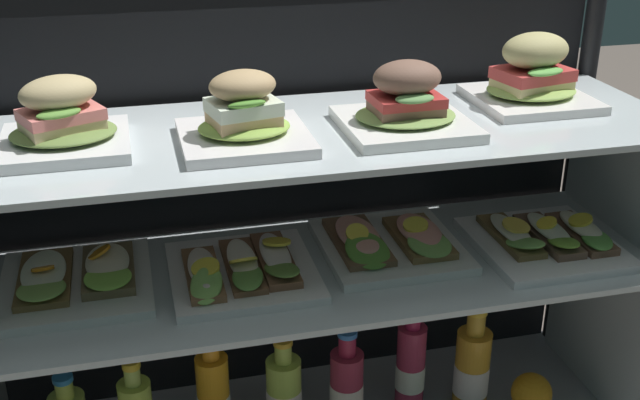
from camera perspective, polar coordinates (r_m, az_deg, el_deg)
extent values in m
cylinder|color=black|center=(1.79, 17.80, 2.51)|extent=(0.04, 0.04, 0.95)
cube|color=black|center=(1.57, -1.98, 1.52)|extent=(1.20, 0.01, 0.91)
cube|color=silver|center=(1.73, 19.61, -7.84)|extent=(0.01, 0.38, 0.37)
cube|color=silver|center=(1.41, 0.00, -5.00)|extent=(1.21, 0.40, 0.01)
cube|color=silver|center=(1.60, 21.16, 1.93)|extent=(0.01, 0.38, 0.25)
cube|color=silver|center=(1.31, 0.00, 4.95)|extent=(1.21, 0.40, 0.01)
cube|color=white|center=(1.27, -17.85, 3.90)|extent=(0.19, 0.19, 0.02)
ellipsoid|color=olive|center=(1.27, -17.95, 4.65)|extent=(0.16, 0.14, 0.02)
cube|color=#DEC287|center=(1.26, -18.01, 5.11)|extent=(0.13, 0.11, 0.02)
cube|color=#E1766E|center=(1.26, -18.11, 5.87)|extent=(0.14, 0.12, 0.02)
ellipsoid|color=#61993B|center=(1.22, -18.26, 5.94)|extent=(0.07, 0.05, 0.02)
ellipsoid|color=tan|center=(1.25, -18.31, 7.34)|extent=(0.14, 0.12, 0.05)
cube|color=white|center=(1.24, -5.44, 4.46)|extent=(0.20, 0.20, 0.02)
ellipsoid|color=#90B84A|center=(1.24, -5.47, 5.26)|extent=(0.14, 0.12, 0.02)
cube|color=#D9B079|center=(1.23, -5.49, 5.78)|extent=(0.11, 0.10, 0.02)
cube|color=silver|center=(1.23, -5.53, 6.69)|extent=(0.12, 0.10, 0.02)
ellipsoid|color=#529132|center=(1.19, -5.29, 6.88)|extent=(0.06, 0.04, 0.02)
ellipsoid|color=tan|center=(1.22, -5.59, 8.20)|extent=(0.12, 0.10, 0.05)
cube|color=white|center=(1.31, 6.13, 5.43)|extent=(0.20, 0.20, 0.02)
ellipsoid|color=#7EA14F|center=(1.30, 6.16, 6.09)|extent=(0.17, 0.14, 0.01)
cube|color=#8D6350|center=(1.30, 6.18, 6.51)|extent=(0.11, 0.09, 0.02)
cube|color=#C53532|center=(1.29, 6.21, 7.21)|extent=(0.11, 0.09, 0.02)
ellipsoid|color=#659B52|center=(1.26, 6.82, 7.24)|extent=(0.07, 0.03, 0.02)
ellipsoid|color=brown|center=(1.28, 6.28, 8.74)|extent=(0.11, 0.09, 0.06)
cube|color=white|center=(1.49, 14.86, 7.02)|extent=(0.20, 0.20, 0.02)
ellipsoid|color=#90B553|center=(1.48, 14.93, 7.67)|extent=(0.16, 0.14, 0.02)
cube|color=#DACA82|center=(1.48, 14.97, 8.05)|extent=(0.14, 0.11, 0.02)
cube|color=#C23C39|center=(1.47, 15.05, 8.75)|extent=(0.14, 0.12, 0.02)
ellipsoid|color=#61AD49|center=(1.44, 15.85, 8.87)|extent=(0.08, 0.05, 0.01)
ellipsoid|color=tan|center=(1.46, 15.22, 10.32)|extent=(0.14, 0.12, 0.06)
cube|color=white|center=(1.40, -17.10, -5.79)|extent=(0.25, 0.26, 0.02)
cube|color=brown|center=(1.41, -19.17, -5.33)|extent=(0.09, 0.19, 0.01)
ellipsoid|color=#8BBD56|center=(1.35, -19.38, -6.06)|extent=(0.08, 0.10, 0.03)
ellipsoid|color=white|center=(1.40, -19.24, -4.84)|extent=(0.07, 0.15, 0.02)
cylinder|color=orange|center=(1.39, -19.30, -4.67)|extent=(0.04, 0.04, 0.02)
cube|color=brown|center=(1.40, -14.96, -4.86)|extent=(0.09, 0.17, 0.02)
ellipsoid|color=#88C947|center=(1.35, -15.00, -5.38)|extent=(0.09, 0.09, 0.02)
ellipsoid|color=#F2EAC7|center=(1.39, -15.03, -4.29)|extent=(0.07, 0.14, 0.02)
cylinder|color=orange|center=(1.40, -15.57, -3.63)|extent=(0.05, 0.05, 0.03)
cube|color=white|center=(1.39, -5.59, -5.09)|extent=(0.25, 0.26, 0.01)
cube|color=brown|center=(1.36, -8.40, -5.31)|extent=(0.06, 0.18, 0.01)
ellipsoid|color=#8DC759|center=(1.31, -8.16, -6.00)|extent=(0.07, 0.10, 0.04)
ellipsoid|color=#F2E0CD|center=(1.35, -8.44, -4.80)|extent=(0.05, 0.15, 0.02)
cylinder|color=yellow|center=(1.33, -8.23, -4.83)|extent=(0.07, 0.07, 0.02)
cube|color=brown|center=(1.38, -5.59, -4.74)|extent=(0.06, 0.20, 0.01)
ellipsoid|color=#639741|center=(1.32, -5.22, -5.51)|extent=(0.06, 0.10, 0.02)
ellipsoid|color=white|center=(1.37, -5.62, -4.26)|extent=(0.05, 0.16, 0.02)
cylinder|color=yellow|center=(1.35, -5.53, -4.35)|extent=(0.05, 0.05, 0.03)
cube|color=brown|center=(1.39, -3.24, -4.30)|extent=(0.06, 0.20, 0.01)
ellipsoid|color=olive|center=(1.34, -2.76, -4.98)|extent=(0.07, 0.11, 0.04)
ellipsoid|color=silver|center=(1.39, -3.26, -3.80)|extent=(0.05, 0.16, 0.01)
cylinder|color=yellow|center=(1.40, -3.13, -3.01)|extent=(0.06, 0.06, 0.02)
cube|color=white|center=(1.47, 5.04, -3.34)|extent=(0.25, 0.26, 0.02)
cube|color=brown|center=(1.45, 2.72, -2.99)|extent=(0.09, 0.20, 0.01)
ellipsoid|color=#599434|center=(1.40, 3.43, -3.62)|extent=(0.08, 0.10, 0.04)
ellipsoid|color=#E99E8E|center=(1.45, 2.73, -2.43)|extent=(0.07, 0.16, 0.02)
cylinder|color=yellow|center=(1.42, 2.69, -2.38)|extent=(0.04, 0.04, 0.02)
cube|color=brown|center=(1.47, 7.11, -2.69)|extent=(0.09, 0.17, 0.01)
ellipsoid|color=#7EB354|center=(1.43, 7.88, -3.14)|extent=(0.09, 0.10, 0.03)
ellipsoid|color=#E9998B|center=(1.47, 7.14, -2.12)|extent=(0.07, 0.14, 0.02)
cylinder|color=yellow|center=(1.46, 6.88, -1.78)|extent=(0.06, 0.06, 0.01)
cube|color=white|center=(1.53, 15.73, -3.06)|extent=(0.25, 0.26, 0.02)
cube|color=brown|center=(1.51, 13.51, -2.53)|extent=(0.06, 0.18, 0.01)
ellipsoid|color=#7BB655|center=(1.46, 14.48, -3.01)|extent=(0.07, 0.10, 0.04)
ellipsoid|color=silver|center=(1.51, 13.56, -2.08)|extent=(0.05, 0.14, 0.01)
cylinder|color=#F8D14B|center=(1.50, 13.91, -1.80)|extent=(0.07, 0.07, 0.02)
cube|color=brown|center=(1.53, 16.07, -2.48)|extent=(0.06, 0.18, 0.01)
ellipsoid|color=#74AD38|center=(1.48, 17.11, -2.90)|extent=(0.07, 0.10, 0.04)
ellipsoid|color=silver|center=(1.52, 16.13, -1.98)|extent=(0.05, 0.14, 0.02)
cylinder|color=yellow|center=(1.52, 15.97, -1.60)|extent=(0.04, 0.04, 0.02)
cube|color=brown|center=(1.55, 18.22, -2.30)|extent=(0.06, 0.17, 0.01)
ellipsoid|color=#559941|center=(1.51, 19.26, -2.69)|extent=(0.07, 0.10, 0.02)
ellipsoid|color=white|center=(1.55, 18.29, -1.79)|extent=(0.05, 0.14, 0.02)
cylinder|color=yellow|center=(1.54, 18.21, -1.37)|extent=(0.05, 0.05, 0.02)
cylinder|color=#B3C747|center=(1.55, -17.90, -12.79)|extent=(0.03, 0.03, 0.04)
cylinder|color=#2776B3|center=(1.54, -18.01, -12.10)|extent=(0.04, 0.04, 0.01)
cylinder|color=#ADC855|center=(1.51, -13.33, -12.17)|extent=(0.03, 0.03, 0.04)
cylinder|color=gold|center=(1.49, -13.43, -11.40)|extent=(0.03, 0.03, 0.01)
cylinder|color=orange|center=(1.58, -7.65, -13.89)|extent=(0.06, 0.06, 0.18)
cylinder|color=orange|center=(1.52, -7.88, -10.67)|extent=(0.03, 0.03, 0.03)
cylinder|color=gold|center=(1.50, -7.93, -9.95)|extent=(0.04, 0.04, 0.01)
cylinder|color=#B5D14E|center=(1.60, -2.60, -13.77)|extent=(0.07, 0.07, 0.16)
cylinder|color=#B5CD50|center=(1.54, -2.67, -10.91)|extent=(0.03, 0.03, 0.04)
cylinder|color=gold|center=(1.53, -2.68, -10.14)|extent=(0.04, 0.04, 0.01)
cylinder|color=#9A2A41|center=(1.61, 1.92, -13.41)|extent=(0.07, 0.07, 0.16)
cylinder|color=#F1DFD0|center=(1.61, 1.91, -13.69)|extent=(0.07, 0.07, 0.05)
cylinder|color=#A0203D|center=(1.55, 1.97, -10.37)|extent=(0.03, 0.03, 0.04)
cylinder|color=#306CBA|center=(1.53, 1.98, -9.54)|extent=(0.04, 0.04, 0.01)
cylinder|color=#A12D48|center=(1.66, 6.52, -11.75)|extent=(0.06, 0.06, 0.18)
cylinder|color=silver|center=(1.67, 6.48, -12.43)|extent=(0.06, 0.06, 0.05)
cylinder|color=#A31F47|center=(1.59, 6.72, -8.38)|extent=(0.03, 0.03, 0.05)
cylinder|color=gold|center=(1.58, 6.77, -7.47)|extent=(0.04, 0.04, 0.01)
cylinder|color=gold|center=(1.68, 10.86, -11.78)|extent=(0.07, 0.07, 0.17)
cylinder|color=white|center=(1.70, 10.79, -12.44)|extent=(0.07, 0.07, 0.07)
cylinder|color=gold|center=(1.62, 11.15, -8.68)|extent=(0.04, 0.04, 0.05)
cylinder|color=gold|center=(1.61, 11.24, -7.79)|extent=(0.04, 0.04, 0.01)
sphere|color=orange|center=(1.72, 14.95, -13.24)|extent=(0.08, 0.08, 0.08)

